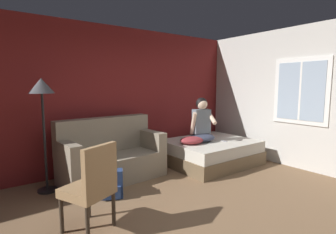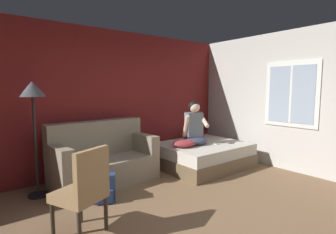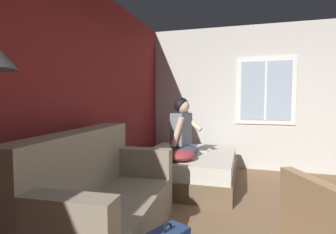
{
  "view_description": "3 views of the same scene",
  "coord_description": "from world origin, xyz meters",
  "px_view_note": "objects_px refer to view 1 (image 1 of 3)",
  "views": [
    {
      "loc": [
        -1.95,
        -2.09,
        1.6
      ],
      "look_at": [
        0.79,
        1.63,
        1.03
      ],
      "focal_mm": 28.0,
      "sensor_mm": 36.0,
      "label": 1
    },
    {
      "loc": [
        -1.95,
        -2.09,
        1.6
      ],
      "look_at": [
        0.86,
        1.51,
        1.1
      ],
      "focal_mm": 28.0,
      "sensor_mm": 36.0,
      "label": 2
    },
    {
      "loc": [
        -2.18,
        0.77,
        1.33
      ],
      "look_at": [
        1.08,
        1.72,
        1.1
      ],
      "focal_mm": 28.0,
      "sensor_mm": 36.0,
      "label": 3
    }
  ],
  "objects_px": {
    "cell_phone": "(224,141)",
    "person_seated": "(202,124)",
    "couch": "(111,156)",
    "floor_lamp": "(42,97)",
    "bed": "(210,152)",
    "backpack": "(112,185)",
    "side_chair": "(92,185)",
    "throw_pillow": "(192,140)"
  },
  "relations": [
    {
      "from": "person_seated",
      "to": "cell_phone",
      "type": "height_order",
      "value": "person_seated"
    },
    {
      "from": "cell_phone",
      "to": "backpack",
      "type": "bearing_deg",
      "value": 20.82
    },
    {
      "from": "couch",
      "to": "person_seated",
      "type": "height_order",
      "value": "person_seated"
    },
    {
      "from": "bed",
      "to": "person_seated",
      "type": "height_order",
      "value": "person_seated"
    },
    {
      "from": "bed",
      "to": "couch",
      "type": "distance_m",
      "value": 2.04
    },
    {
      "from": "bed",
      "to": "side_chair",
      "type": "distance_m",
      "value": 3.04
    },
    {
      "from": "couch",
      "to": "person_seated",
      "type": "bearing_deg",
      "value": -10.41
    },
    {
      "from": "side_chair",
      "to": "backpack",
      "type": "relative_size",
      "value": 2.14
    },
    {
      "from": "person_seated",
      "to": "floor_lamp",
      "type": "relative_size",
      "value": 0.51
    },
    {
      "from": "cell_phone",
      "to": "couch",
      "type": "bearing_deg",
      "value": 2.39
    },
    {
      "from": "throw_pillow",
      "to": "side_chair",
      "type": "bearing_deg",
      "value": -156.57
    },
    {
      "from": "cell_phone",
      "to": "floor_lamp",
      "type": "height_order",
      "value": "floor_lamp"
    },
    {
      "from": "bed",
      "to": "person_seated",
      "type": "xyz_separation_m",
      "value": [
        -0.2,
        0.05,
        0.6
      ]
    },
    {
      "from": "person_seated",
      "to": "throw_pillow",
      "type": "height_order",
      "value": "person_seated"
    },
    {
      "from": "bed",
      "to": "cell_phone",
      "type": "xyz_separation_m",
      "value": [
        0.16,
        -0.23,
        0.25
      ]
    },
    {
      "from": "couch",
      "to": "backpack",
      "type": "xyz_separation_m",
      "value": [
        -0.31,
        -0.73,
        -0.2
      ]
    },
    {
      "from": "cell_phone",
      "to": "person_seated",
      "type": "bearing_deg",
      "value": -19.38
    },
    {
      "from": "side_chair",
      "to": "cell_phone",
      "type": "relative_size",
      "value": 6.81
    },
    {
      "from": "side_chair",
      "to": "cell_phone",
      "type": "bearing_deg",
      "value": 14.79
    },
    {
      "from": "side_chair",
      "to": "cell_phone",
      "type": "xyz_separation_m",
      "value": [
        3.01,
        0.8,
        -0.05
      ]
    },
    {
      "from": "bed",
      "to": "floor_lamp",
      "type": "xyz_separation_m",
      "value": [
        -3.01,
        0.45,
        1.19
      ]
    },
    {
      "from": "couch",
      "to": "backpack",
      "type": "bearing_deg",
      "value": -113.36
    },
    {
      "from": "side_chair",
      "to": "floor_lamp",
      "type": "distance_m",
      "value": 1.74
    },
    {
      "from": "couch",
      "to": "backpack",
      "type": "distance_m",
      "value": 0.82
    },
    {
      "from": "bed",
      "to": "backpack",
      "type": "bearing_deg",
      "value": -171.51
    },
    {
      "from": "couch",
      "to": "throw_pillow",
      "type": "height_order",
      "value": "couch"
    },
    {
      "from": "floor_lamp",
      "to": "side_chair",
      "type": "bearing_deg",
      "value": -83.69
    },
    {
      "from": "backpack",
      "to": "cell_phone",
      "type": "height_order",
      "value": "cell_phone"
    },
    {
      "from": "backpack",
      "to": "throw_pillow",
      "type": "height_order",
      "value": "throw_pillow"
    },
    {
      "from": "side_chair",
      "to": "person_seated",
      "type": "xyz_separation_m",
      "value": [
        2.65,
        1.07,
        0.3
      ]
    },
    {
      "from": "couch",
      "to": "backpack",
      "type": "height_order",
      "value": "couch"
    },
    {
      "from": "couch",
      "to": "side_chair",
      "type": "height_order",
      "value": "couch"
    },
    {
      "from": "bed",
      "to": "person_seated",
      "type": "relative_size",
      "value": 2.0
    },
    {
      "from": "side_chair",
      "to": "backpack",
      "type": "bearing_deg",
      "value": 51.78
    },
    {
      "from": "side_chair",
      "to": "couch",
      "type": "bearing_deg",
      "value": 58.87
    },
    {
      "from": "bed",
      "to": "backpack",
      "type": "height_order",
      "value": "bed"
    },
    {
      "from": "couch",
      "to": "bed",
      "type": "bearing_deg",
      "value": -10.76
    },
    {
      "from": "couch",
      "to": "cell_phone",
      "type": "height_order",
      "value": "couch"
    },
    {
      "from": "bed",
      "to": "throw_pillow",
      "type": "bearing_deg",
      "value": -178.38
    },
    {
      "from": "bed",
      "to": "cell_phone",
      "type": "relative_size",
      "value": 12.13
    },
    {
      "from": "bed",
      "to": "throw_pillow",
      "type": "height_order",
      "value": "throw_pillow"
    },
    {
      "from": "backpack",
      "to": "floor_lamp",
      "type": "xyz_separation_m",
      "value": [
        -0.7,
        0.8,
        1.24
      ]
    }
  ]
}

